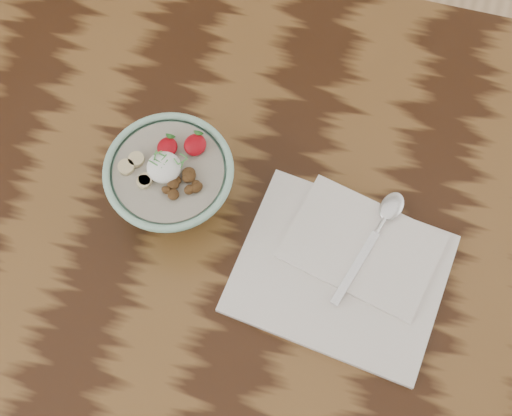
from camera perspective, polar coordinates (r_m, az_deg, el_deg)
The scene contains 4 objects.
table at distance 111.47cm, azimuth -9.56°, elevation -1.14°, with size 160.00×90.00×75.00cm.
breakfast_bowl at distance 96.69cm, azimuth -6.79°, elevation 2.11°, with size 17.19×17.19×11.39cm.
napkin at distance 97.81cm, azimuth 7.13°, elevation -4.76°, with size 29.99×25.91×1.68cm.
spoon at distance 99.32cm, azimuth 10.11°, elevation -1.07°, with size 7.63×18.41×0.98cm.
Camera 1 is at (27.75, -33.32, 168.40)cm, focal length 50.00 mm.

